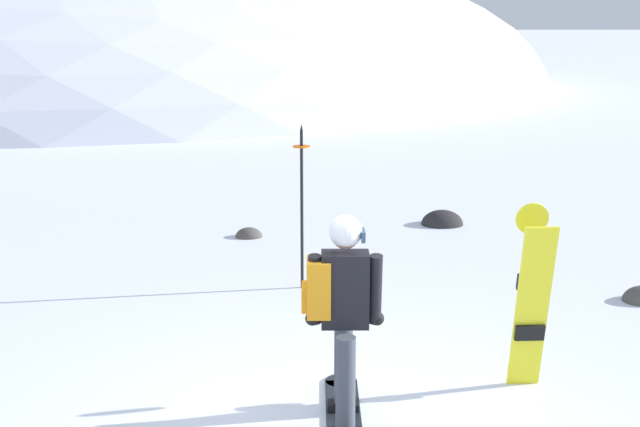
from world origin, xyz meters
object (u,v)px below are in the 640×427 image
object	(u,v)px
snowboarder_main	(341,316)
rock_mid	(442,224)
spare_snowboard	(532,298)
piste_marker_near	(302,196)
rock_small	(249,237)

from	to	relation	value
snowboarder_main	rock_mid	xyz separation A→B (m)	(2.04, 6.31, -0.92)
spare_snowboard	piste_marker_near	bearing A→B (deg)	123.23
spare_snowboard	piste_marker_near	xyz separation A→B (m)	(-1.85, 2.83, 0.28)
snowboarder_main	spare_snowboard	bearing A→B (deg)	19.14
piste_marker_near	rock_small	size ratio (longest dim) A/B	4.95
spare_snowboard	rock_small	distance (m)	5.82
snowboarder_main	piste_marker_near	xyz separation A→B (m)	(-0.20, 3.41, 0.19)
spare_snowboard	rock_mid	world-z (taller)	spare_snowboard
piste_marker_near	rock_mid	xyz separation A→B (m)	(2.24, 2.90, -1.11)
spare_snowboard	piste_marker_near	distance (m)	3.40
snowboarder_main	piste_marker_near	bearing A→B (deg)	93.30
spare_snowboard	rock_small	world-z (taller)	spare_snowboard
rock_mid	snowboarder_main	bearing A→B (deg)	-107.96
spare_snowboard	piste_marker_near	size ratio (longest dim) A/B	0.84
spare_snowboard	rock_mid	bearing A→B (deg)	86.15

